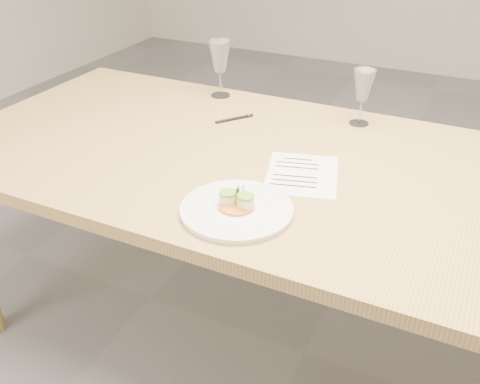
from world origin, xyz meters
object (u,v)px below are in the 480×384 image
at_px(recipe_sheet, 302,174).
at_px(wine_glass_0, 220,58).
at_px(ballpoint_pen, 234,119).
at_px(wine_glass_1, 363,87).
at_px(dining_table, 319,190).
at_px(dinner_plate, 237,209).

xyz_separation_m(recipe_sheet, wine_glass_0, (-0.51, 0.47, 0.15)).
bearing_deg(ballpoint_pen, wine_glass_0, 76.00).
bearing_deg(wine_glass_1, ballpoint_pen, -158.54).
relative_size(recipe_sheet, wine_glass_0, 1.40).
distance_m(dining_table, dinner_plate, 0.34).
xyz_separation_m(recipe_sheet, wine_glass_1, (0.05, 0.43, 0.13)).
relative_size(ballpoint_pen, wine_glass_0, 0.57).
bearing_deg(recipe_sheet, wine_glass_1, 67.76).
height_order(dinner_plate, ballpoint_pen, dinner_plate).
distance_m(dining_table, recipe_sheet, 0.09).
distance_m(recipe_sheet, wine_glass_0, 0.70).
bearing_deg(dining_table, ballpoint_pen, 150.27).
height_order(dinner_plate, wine_glass_1, wine_glass_1).
bearing_deg(dinner_plate, ballpoint_pen, 116.86).
relative_size(ballpoint_pen, wine_glass_1, 0.64).
bearing_deg(recipe_sheet, dining_table, 35.79).
bearing_deg(ballpoint_pen, wine_glass_1, -31.38).
xyz_separation_m(dinner_plate, recipe_sheet, (0.08, 0.26, -0.01)).
xyz_separation_m(recipe_sheet, ballpoint_pen, (-0.35, 0.27, 0.00)).
bearing_deg(dining_table, dinner_plate, -110.69).
height_order(dining_table, wine_glass_0, wine_glass_0).
bearing_deg(ballpoint_pen, dining_table, -82.58).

